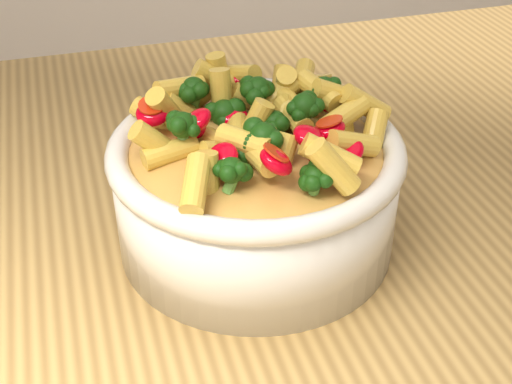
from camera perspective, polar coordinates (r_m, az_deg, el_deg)
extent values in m
cube|color=#AD874A|center=(0.62, 6.46, -2.89)|extent=(1.20, 0.80, 0.04)
cylinder|color=silver|center=(0.54, 0.00, -0.37)|extent=(0.21, 0.21, 0.08)
ellipsoid|color=silver|center=(0.56, 0.00, -2.57)|extent=(0.20, 0.20, 0.03)
torus|color=silver|center=(0.52, 0.00, 3.44)|extent=(0.22, 0.22, 0.02)
ellipsoid|color=#F4B753|center=(0.52, 0.00, 3.44)|extent=(0.19, 0.19, 0.02)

